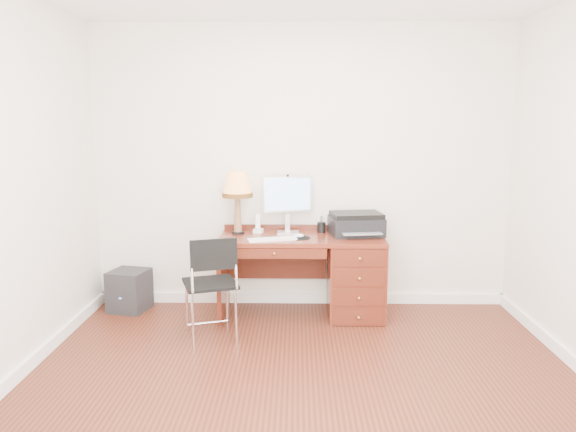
{
  "coord_description": "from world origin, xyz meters",
  "views": [
    {
      "loc": [
        -0.04,
        -3.65,
        1.79
      ],
      "look_at": [
        -0.12,
        1.2,
        0.97
      ],
      "focal_mm": 35.0,
      "sensor_mm": 36.0,
      "label": 1
    }
  ],
  "objects_px": {
    "equipment_box": "(129,290)",
    "leg_lamp": "(237,188)",
    "desk": "(336,272)",
    "printer": "(356,224)",
    "monitor": "(288,197)",
    "chair": "(209,278)",
    "phone": "(258,227)"
  },
  "relations": [
    {
      "from": "desk",
      "to": "equipment_box",
      "type": "relative_size",
      "value": 3.86
    },
    {
      "from": "monitor",
      "to": "phone",
      "type": "height_order",
      "value": "monitor"
    },
    {
      "from": "desk",
      "to": "chair",
      "type": "xyz_separation_m",
      "value": [
        -1.08,
        -0.65,
        0.12
      ]
    },
    {
      "from": "desk",
      "to": "printer",
      "type": "height_order",
      "value": "printer"
    },
    {
      "from": "phone",
      "to": "monitor",
      "type": "bearing_deg",
      "value": 14.01
    },
    {
      "from": "equipment_box",
      "to": "leg_lamp",
      "type": "bearing_deg",
      "value": 13.93
    },
    {
      "from": "chair",
      "to": "printer",
      "type": "bearing_deg",
      "value": 10.76
    },
    {
      "from": "printer",
      "to": "equipment_box",
      "type": "height_order",
      "value": "printer"
    },
    {
      "from": "printer",
      "to": "chair",
      "type": "xyz_separation_m",
      "value": [
        -1.27,
        -0.71,
        -0.32
      ]
    },
    {
      "from": "leg_lamp",
      "to": "phone",
      "type": "height_order",
      "value": "leg_lamp"
    },
    {
      "from": "phone",
      "to": "leg_lamp",
      "type": "bearing_deg",
      "value": -155.3
    },
    {
      "from": "monitor",
      "to": "chair",
      "type": "height_order",
      "value": "monitor"
    },
    {
      "from": "monitor",
      "to": "leg_lamp",
      "type": "height_order",
      "value": "leg_lamp"
    },
    {
      "from": "desk",
      "to": "phone",
      "type": "distance_m",
      "value": 0.84
    },
    {
      "from": "leg_lamp",
      "to": "chair",
      "type": "bearing_deg",
      "value": -102.31
    },
    {
      "from": "chair",
      "to": "monitor",
      "type": "bearing_deg",
      "value": 33.38
    },
    {
      "from": "monitor",
      "to": "leg_lamp",
      "type": "distance_m",
      "value": 0.49
    },
    {
      "from": "phone",
      "to": "equipment_box",
      "type": "relative_size",
      "value": 0.46
    },
    {
      "from": "printer",
      "to": "phone",
      "type": "bearing_deg",
      "value": 166.1
    },
    {
      "from": "phone",
      "to": "chair",
      "type": "xyz_separation_m",
      "value": [
        -0.35,
        -0.8,
        -0.27
      ]
    },
    {
      "from": "printer",
      "to": "desk",
      "type": "bearing_deg",
      "value": -168.88
    },
    {
      "from": "monitor",
      "to": "chair",
      "type": "xyz_separation_m",
      "value": [
        -0.64,
        -0.81,
        -0.55
      ]
    },
    {
      "from": "phone",
      "to": "chair",
      "type": "bearing_deg",
      "value": -103.01
    },
    {
      "from": "phone",
      "to": "equipment_box",
      "type": "height_order",
      "value": "phone"
    },
    {
      "from": "chair",
      "to": "equipment_box",
      "type": "xyz_separation_m",
      "value": [
        -0.89,
        0.74,
        -0.34
      ]
    },
    {
      "from": "printer",
      "to": "phone",
      "type": "height_order",
      "value": "printer"
    },
    {
      "from": "monitor",
      "to": "chair",
      "type": "distance_m",
      "value": 1.17
    },
    {
      "from": "printer",
      "to": "chair",
      "type": "bearing_deg",
      "value": -159.23
    },
    {
      "from": "leg_lamp",
      "to": "phone",
      "type": "xyz_separation_m",
      "value": [
        0.19,
        0.05,
        -0.38
      ]
    },
    {
      "from": "desk",
      "to": "chair",
      "type": "distance_m",
      "value": 1.27
    },
    {
      "from": "phone",
      "to": "equipment_box",
      "type": "bearing_deg",
      "value": -166.74
    },
    {
      "from": "equipment_box",
      "to": "desk",
      "type": "bearing_deg",
      "value": 10.72
    }
  ]
}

